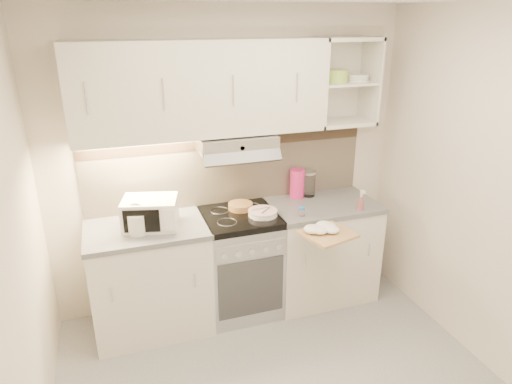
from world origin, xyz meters
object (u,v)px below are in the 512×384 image
Objects in this scene: cutting_board at (328,234)px; electric_range at (240,263)px; glass_jar at (309,184)px; spray_bottle at (361,201)px; pink_pitcher at (297,183)px; plate_stack at (263,213)px; watering_can at (138,223)px; microwave at (151,213)px.

electric_range is at bearing 122.24° from cutting_board.
glass_jar reaches higher than spray_bottle.
plate_stack is at bearing -169.62° from pink_pitcher.
cutting_board is (0.54, -0.50, 0.42)m from electric_range.
glass_jar is at bearing 32.55° from watering_can.
glass_jar reaches higher than electric_range.
microwave is at bearing 143.43° from cutting_board.
watering_can reaches higher than microwave.
watering_can is (-0.10, -0.09, -0.03)m from microwave.
microwave reaches higher than cutting_board.
glass_jar is at bearing -25.83° from pink_pitcher.
electric_range is 1.13m from spray_bottle.
pink_pitcher is (1.39, 0.30, 0.04)m from watering_can.
electric_range is 0.51m from plate_stack.
watering_can is at bearing 148.31° from cutting_board.
watering_can reaches higher than plate_stack.
electric_range is 3.93× the size of glass_jar.
spray_bottle is at bearing -70.35° from pink_pitcher.
pink_pitcher reaches higher than plate_stack.
electric_range is at bearing 14.71° from microwave.
pink_pitcher is (0.42, 0.28, 0.11)m from plate_stack.
watering_can is at bearing -173.08° from electric_range.
watering_can is 1.53m from glass_jar.
cutting_board is at bearing -117.27° from pink_pitcher.
watering_can reaches higher than glass_jar.
spray_bottle reaches higher than electric_range.
microwave reaches higher than electric_range.
electric_range is 0.85m from pink_pitcher.
microwave is 1.35m from cutting_board.
pink_pitcher is at bearing 146.33° from spray_bottle.
cutting_board is at bearing 4.83° from watering_can.
watering_can reaches higher than spray_bottle.
spray_bottle is at bearing 17.57° from cutting_board.
cutting_board is at bearing -48.49° from plate_stack.
glass_jar is (1.40, 0.20, 0.00)m from microwave.
watering_can is at bearing -168.96° from glass_jar.
glass_jar reaches higher than plate_stack.
electric_range is 1.95× the size of microwave.
glass_jar is 0.64× the size of cutting_board.
cutting_board is (0.37, -0.42, -0.05)m from plate_stack.
microwave reaches higher than plate_stack.
electric_range is 0.85m from cutting_board.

